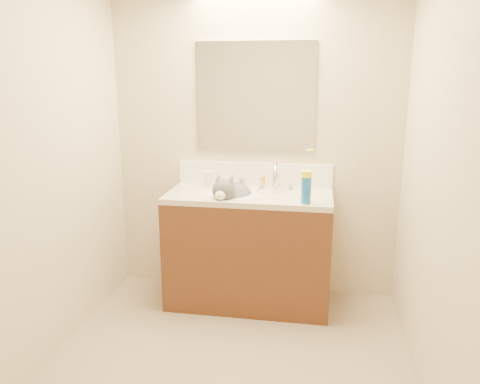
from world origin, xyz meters
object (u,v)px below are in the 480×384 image
at_px(basin, 232,203).
at_px(amber_bottle, 263,182).
at_px(vanity_cabinet, 249,251).
at_px(cat, 231,197).
at_px(faucet, 276,179).
at_px(pill_bottle, 209,179).
at_px(spray_can, 306,190).
at_px(silver_jar, 242,183).

distance_m(basin, amber_bottle, 0.32).
height_order(vanity_cabinet, cat, cat).
bearing_deg(cat, basin, 28.00).
xyz_separation_m(vanity_cabinet, faucet, (0.18, 0.14, 0.54)).
distance_m(pill_bottle, spray_can, 0.84).
distance_m(faucet, cat, 0.37).
bearing_deg(pill_bottle, amber_bottle, 3.36).
height_order(vanity_cabinet, pill_bottle, pill_bottle).
distance_m(cat, pill_bottle, 0.30).
xyz_separation_m(basin, pill_bottle, (-0.22, 0.20, 0.13)).
bearing_deg(silver_jar, faucet, -11.24).
height_order(cat, amber_bottle, cat).
bearing_deg(cat, spray_can, -6.94).
distance_m(vanity_cabinet, spray_can, 0.71).
height_order(vanity_cabinet, basin, basin).
height_order(cat, silver_jar, cat).
bearing_deg(vanity_cabinet, cat, -165.63).
bearing_deg(vanity_cabinet, spray_can, -25.90).
bearing_deg(vanity_cabinet, basin, -165.96).
distance_m(vanity_cabinet, silver_jar, 0.53).
height_order(vanity_cabinet, silver_jar, silver_jar).
xyz_separation_m(amber_bottle, spray_can, (0.34, -0.39, 0.05)).
relative_size(cat, pill_bottle, 3.92).
relative_size(vanity_cabinet, silver_jar, 17.91).
xyz_separation_m(vanity_cabinet, pill_bottle, (-0.34, 0.17, 0.51)).
bearing_deg(cat, faucet, 38.87).
bearing_deg(vanity_cabinet, silver_jar, 114.02).
bearing_deg(pill_bottle, basin, -41.29).
relative_size(vanity_cabinet, amber_bottle, 13.43).
xyz_separation_m(faucet, pill_bottle, (-0.52, 0.03, -0.03)).
xyz_separation_m(cat, amber_bottle, (0.21, 0.22, 0.07)).
relative_size(vanity_cabinet, pill_bottle, 10.26).
relative_size(vanity_cabinet, basin, 2.67).
bearing_deg(spray_can, cat, 162.93).
xyz_separation_m(basin, cat, (-0.01, -0.00, 0.05)).
bearing_deg(silver_jar, vanity_cabinet, -65.98).
distance_m(cat, amber_bottle, 0.31).
bearing_deg(faucet, silver_jar, 168.76).
bearing_deg(silver_jar, basin, -99.18).
bearing_deg(cat, silver_jar, 88.30).
distance_m(vanity_cabinet, faucet, 0.58).
distance_m(cat, spray_can, 0.58).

